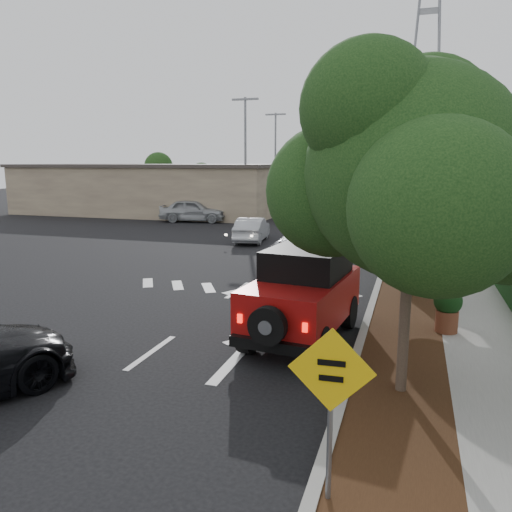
% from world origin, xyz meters
% --- Properties ---
extents(ground, '(120.00, 120.00, 0.00)m').
position_xyz_m(ground, '(0.00, 0.00, 0.00)').
color(ground, black).
rests_on(ground, ground).
extents(curb, '(0.20, 70.00, 0.15)m').
position_xyz_m(curb, '(4.60, 12.00, 0.07)').
color(curb, '#9E9B93').
rests_on(curb, ground).
extents(planting_strip, '(1.80, 70.00, 0.12)m').
position_xyz_m(planting_strip, '(5.60, 12.00, 0.06)').
color(planting_strip, black).
rests_on(planting_strip, ground).
extents(sidewalk, '(2.00, 70.00, 0.12)m').
position_xyz_m(sidewalk, '(7.50, 12.00, 0.06)').
color(sidewalk, gray).
rests_on(sidewalk, ground).
extents(hedge, '(0.80, 70.00, 0.80)m').
position_xyz_m(hedge, '(8.90, 12.00, 0.40)').
color(hedge, black).
rests_on(hedge, ground).
extents(commercial_building, '(22.00, 12.00, 4.00)m').
position_xyz_m(commercial_building, '(-16.00, 30.00, 2.00)').
color(commercial_building, '#7C6855').
rests_on(commercial_building, ground).
extents(transmission_tower, '(7.00, 4.00, 28.00)m').
position_xyz_m(transmission_tower, '(6.00, 48.00, 0.00)').
color(transmission_tower, slate).
rests_on(transmission_tower, ground).
extents(street_tree_near, '(3.80, 3.80, 5.92)m').
position_xyz_m(street_tree_near, '(5.60, -0.50, 0.00)').
color(street_tree_near, black).
rests_on(street_tree_near, ground).
extents(street_tree_mid, '(3.20, 3.20, 5.32)m').
position_xyz_m(street_tree_mid, '(5.60, 6.50, 0.00)').
color(street_tree_mid, black).
rests_on(street_tree_mid, ground).
extents(street_tree_far, '(3.40, 3.40, 5.62)m').
position_xyz_m(street_tree_far, '(5.60, 13.00, 0.00)').
color(street_tree_far, black).
rests_on(street_tree_far, ground).
extents(light_pole_a, '(2.00, 0.22, 9.00)m').
position_xyz_m(light_pole_a, '(-6.50, 26.00, 0.00)').
color(light_pole_a, slate).
rests_on(light_pole_a, ground).
extents(light_pole_b, '(2.00, 0.22, 9.00)m').
position_xyz_m(light_pole_b, '(-7.50, 38.00, 0.00)').
color(light_pole_b, slate).
rests_on(light_pole_b, ground).
extents(red_jeep, '(2.38, 4.55, 2.26)m').
position_xyz_m(red_jeep, '(3.17, 2.16, 1.15)').
color(red_jeep, black).
rests_on(red_jeep, ground).
extents(silver_suv_ahead, '(3.31, 6.03, 1.60)m').
position_xyz_m(silver_suv_ahead, '(1.18, 12.34, 0.80)').
color(silver_suv_ahead, '#AEB0B6').
rests_on(silver_suv_ahead, ground).
extents(silver_sedan_oncoming, '(1.97, 4.23, 1.34)m').
position_xyz_m(silver_sedan_oncoming, '(-2.87, 16.39, 0.67)').
color(silver_sedan_oncoming, '#AFB1B7').
rests_on(silver_sedan_oncoming, ground).
extents(parked_suv, '(5.20, 2.81, 1.68)m').
position_xyz_m(parked_suv, '(-9.87, 23.92, 0.84)').
color(parked_suv, '#A4A7AB').
rests_on(parked_suv, ground).
extents(speed_hump_sign, '(1.08, 0.11, 2.29)m').
position_xyz_m(speed_hump_sign, '(4.80, -4.02, 1.59)').
color(speed_hump_sign, slate).
rests_on(speed_hump_sign, ground).
extents(terracotta_planter, '(0.70, 0.70, 1.22)m').
position_xyz_m(terracotta_planter, '(6.60, 3.26, 0.82)').
color(terracotta_planter, brown).
rests_on(terracotta_planter, ground).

